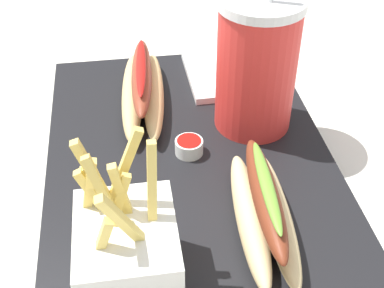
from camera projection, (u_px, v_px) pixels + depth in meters
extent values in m
cube|color=silver|center=(192.00, 186.00, 0.59)|extent=(2.40, 2.40, 0.02)
cube|color=black|center=(192.00, 172.00, 0.58)|extent=(0.48, 0.31, 0.02)
cylinder|color=red|center=(256.00, 69.00, 0.59)|extent=(0.09, 0.09, 0.15)
cylinder|color=white|center=(262.00, 2.00, 0.54)|extent=(0.09, 0.09, 0.01)
cube|color=white|center=(128.00, 258.00, 0.43)|extent=(0.10, 0.08, 0.07)
cube|color=#E5C660|center=(117.00, 208.00, 0.41)|extent=(0.02, 0.03, 0.06)
cube|color=#E5C660|center=(101.00, 193.00, 0.42)|extent=(0.01, 0.03, 0.06)
cube|color=#E5C660|center=(124.00, 199.00, 0.41)|extent=(0.01, 0.02, 0.07)
cube|color=#E5C660|center=(98.00, 200.00, 0.42)|extent=(0.01, 0.03, 0.06)
cube|color=#E5C660|center=(152.00, 192.00, 0.40)|extent=(0.02, 0.01, 0.09)
cube|color=#E5C660|center=(89.00, 195.00, 0.42)|extent=(0.01, 0.02, 0.08)
cube|color=#E5C660|center=(98.00, 183.00, 0.41)|extent=(0.01, 0.03, 0.09)
cube|color=#E5C660|center=(109.00, 204.00, 0.40)|extent=(0.02, 0.03, 0.08)
cube|color=#E5C660|center=(101.00, 245.00, 0.39)|extent=(0.01, 0.02, 0.06)
cube|color=#E5C660|center=(129.00, 228.00, 0.39)|extent=(0.02, 0.04, 0.08)
cube|color=#E5C660|center=(122.00, 172.00, 0.41)|extent=(0.01, 0.04, 0.08)
ellipsoid|color=#DBB775|center=(132.00, 95.00, 0.65)|extent=(0.19, 0.04, 0.03)
ellipsoid|color=#DBB775|center=(153.00, 94.00, 0.65)|extent=(0.19, 0.04, 0.03)
ellipsoid|color=brown|center=(142.00, 76.00, 0.63)|extent=(0.17, 0.04, 0.02)
ellipsoid|color=red|center=(141.00, 66.00, 0.63)|extent=(0.13, 0.02, 0.01)
ellipsoid|color=#E5C689|center=(249.00, 217.00, 0.49)|extent=(0.17, 0.04, 0.03)
ellipsoid|color=#E5C689|center=(276.00, 215.00, 0.49)|extent=(0.17, 0.04, 0.03)
ellipsoid|color=maroon|center=(265.00, 195.00, 0.48)|extent=(0.16, 0.03, 0.02)
ellipsoid|color=#6B9E33|center=(267.00, 185.00, 0.47)|extent=(0.12, 0.02, 0.01)
cylinder|color=white|center=(190.00, 147.00, 0.58)|extent=(0.03, 0.03, 0.02)
cylinder|color=#B2140F|center=(190.00, 142.00, 0.58)|extent=(0.03, 0.03, 0.01)
cube|color=white|center=(230.00, 73.00, 0.71)|extent=(0.12, 0.11, 0.01)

